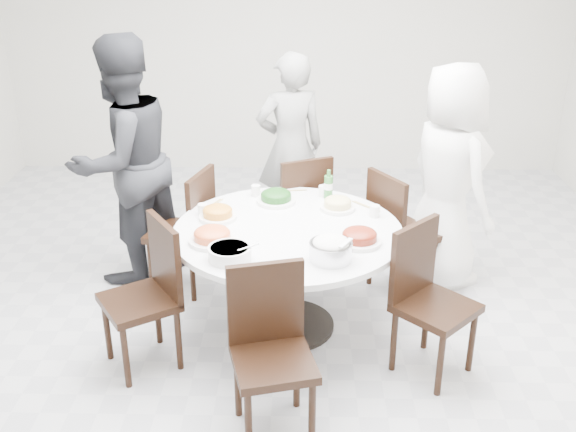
{
  "coord_description": "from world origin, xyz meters",
  "views": [
    {
      "loc": [
        0.16,
        -4.21,
        2.61
      ],
      "look_at": [
        0.08,
        -0.19,
        0.82
      ],
      "focal_mm": 42.0,
      "sensor_mm": 36.0,
      "label": 1
    }
  ],
  "objects_px": {
    "chair_sw": "(139,299)",
    "rice_bowl": "(331,251)",
    "soup_bowl": "(230,253)",
    "chair_ne": "(404,231)",
    "beverage_bottle": "(328,184)",
    "diner_left": "(124,162)",
    "chair_se": "(436,305)",
    "chair_n": "(297,209)",
    "diner_middle": "(290,147)",
    "diner_right": "(449,177)",
    "chair_s": "(273,359)",
    "dining_table": "(288,279)",
    "chair_nw": "(180,230)"
  },
  "relations": [
    {
      "from": "chair_sw",
      "to": "rice_bowl",
      "type": "distance_m",
      "value": 1.21
    },
    {
      "from": "chair_ne",
      "to": "chair_nw",
      "type": "bearing_deg",
      "value": 58.74
    },
    {
      "from": "chair_s",
      "to": "diner_middle",
      "type": "height_order",
      "value": "diner_middle"
    },
    {
      "from": "dining_table",
      "to": "beverage_bottle",
      "type": "distance_m",
      "value": 0.77
    },
    {
      "from": "soup_bowl",
      "to": "chair_nw",
      "type": "bearing_deg",
      "value": 116.22
    },
    {
      "from": "chair_ne",
      "to": "soup_bowl",
      "type": "distance_m",
      "value": 1.58
    },
    {
      "from": "chair_ne",
      "to": "beverage_bottle",
      "type": "bearing_deg",
      "value": 61.2
    },
    {
      "from": "chair_nw",
      "to": "soup_bowl",
      "type": "bearing_deg",
      "value": 43.09
    },
    {
      "from": "dining_table",
      "to": "rice_bowl",
      "type": "xyz_separation_m",
      "value": [
        0.26,
        -0.42,
        0.43
      ]
    },
    {
      "from": "diner_right",
      "to": "chair_se",
      "type": "bearing_deg",
      "value": 141.48
    },
    {
      "from": "dining_table",
      "to": "diner_middle",
      "type": "relative_size",
      "value": 0.92
    },
    {
      "from": "diner_right",
      "to": "rice_bowl",
      "type": "bearing_deg",
      "value": 115.62
    },
    {
      "from": "rice_bowl",
      "to": "beverage_bottle",
      "type": "height_order",
      "value": "beverage_bottle"
    },
    {
      "from": "chair_nw",
      "to": "diner_left",
      "type": "bearing_deg",
      "value": -99.19
    },
    {
      "from": "chair_n",
      "to": "chair_s",
      "type": "bearing_deg",
      "value": 63.5
    },
    {
      "from": "rice_bowl",
      "to": "soup_bowl",
      "type": "relative_size",
      "value": 0.99
    },
    {
      "from": "diner_middle",
      "to": "soup_bowl",
      "type": "height_order",
      "value": "diner_middle"
    },
    {
      "from": "rice_bowl",
      "to": "soup_bowl",
      "type": "bearing_deg",
      "value": -179.26
    },
    {
      "from": "chair_se",
      "to": "rice_bowl",
      "type": "distance_m",
      "value": 0.72
    },
    {
      "from": "dining_table",
      "to": "chair_sw",
      "type": "xyz_separation_m",
      "value": [
        -0.9,
        -0.44,
        0.1
      ]
    },
    {
      "from": "dining_table",
      "to": "chair_s",
      "type": "distance_m",
      "value": 1.04
    },
    {
      "from": "chair_ne",
      "to": "chair_s",
      "type": "xyz_separation_m",
      "value": [
        -0.91,
        -1.6,
        0.0
      ]
    },
    {
      "from": "chair_sw",
      "to": "chair_s",
      "type": "height_order",
      "value": "same"
    },
    {
      "from": "chair_ne",
      "to": "soup_bowl",
      "type": "bearing_deg",
      "value": 98.15
    },
    {
      "from": "chair_se",
      "to": "diner_middle",
      "type": "bearing_deg",
      "value": 69.47
    },
    {
      "from": "chair_n",
      "to": "diner_middle",
      "type": "distance_m",
      "value": 0.65
    },
    {
      "from": "chair_sw",
      "to": "diner_left",
      "type": "xyz_separation_m",
      "value": [
        -0.34,
        1.19,
        0.46
      ]
    },
    {
      "from": "diner_right",
      "to": "diner_left",
      "type": "bearing_deg",
      "value": 63.37
    },
    {
      "from": "chair_s",
      "to": "diner_middle",
      "type": "relative_size",
      "value": 0.58
    },
    {
      "from": "chair_sw",
      "to": "beverage_bottle",
      "type": "distance_m",
      "value": 1.58
    },
    {
      "from": "chair_s",
      "to": "chair_nw",
      "type": "bearing_deg",
      "value": 101.38
    },
    {
      "from": "diner_middle",
      "to": "diner_right",
      "type": "bearing_deg",
      "value": 130.46
    },
    {
      "from": "chair_ne",
      "to": "chair_s",
      "type": "distance_m",
      "value": 1.84
    },
    {
      "from": "chair_ne",
      "to": "chair_nw",
      "type": "distance_m",
      "value": 1.67
    },
    {
      "from": "chair_s",
      "to": "diner_middle",
      "type": "bearing_deg",
      "value": 74.66
    },
    {
      "from": "chair_s",
      "to": "chair_se",
      "type": "relative_size",
      "value": 1.0
    },
    {
      "from": "chair_nw",
      "to": "beverage_bottle",
      "type": "height_order",
      "value": "beverage_bottle"
    },
    {
      "from": "rice_bowl",
      "to": "diner_left",
      "type": "bearing_deg",
      "value": 141.9
    },
    {
      "from": "diner_right",
      "to": "rice_bowl",
      "type": "height_order",
      "value": "diner_right"
    },
    {
      "from": "diner_right",
      "to": "soup_bowl",
      "type": "distance_m",
      "value": 1.9
    },
    {
      "from": "diner_middle",
      "to": "chair_se",
      "type": "bearing_deg",
      "value": 99.33
    },
    {
      "from": "chair_se",
      "to": "beverage_bottle",
      "type": "distance_m",
      "value": 1.24
    },
    {
      "from": "chair_nw",
      "to": "diner_left",
      "type": "relative_size",
      "value": 0.51
    },
    {
      "from": "chair_ne",
      "to": "chair_n",
      "type": "xyz_separation_m",
      "value": [
        -0.8,
        0.4,
        0.0
      ]
    },
    {
      "from": "chair_n",
      "to": "chair_se",
      "type": "distance_m",
      "value": 1.67
    },
    {
      "from": "chair_n",
      "to": "diner_right",
      "type": "bearing_deg",
      "value": 144.17
    },
    {
      "from": "chair_se",
      "to": "chair_n",
      "type": "bearing_deg",
      "value": 75.48
    },
    {
      "from": "chair_n",
      "to": "rice_bowl",
      "type": "distance_m",
      "value": 1.44
    },
    {
      "from": "chair_ne",
      "to": "rice_bowl",
      "type": "bearing_deg",
      "value": 117.34
    },
    {
      "from": "diner_middle",
      "to": "diner_left",
      "type": "bearing_deg",
      "value": 16.54
    }
  ]
}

